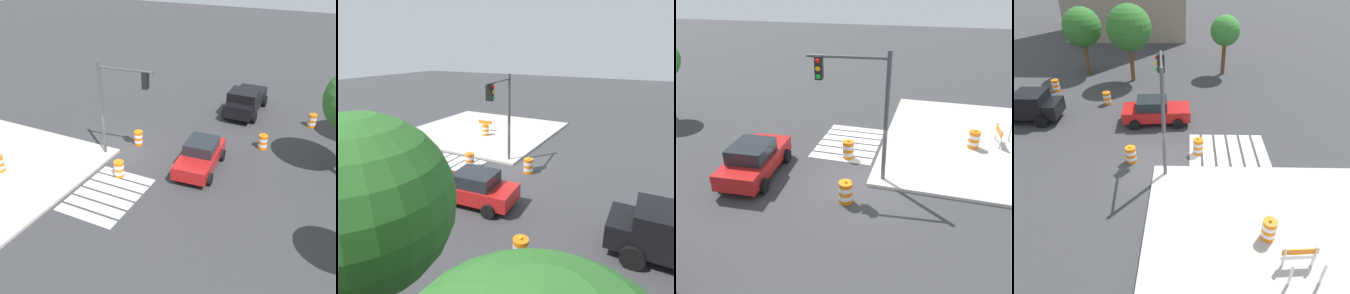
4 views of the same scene
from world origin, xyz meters
The scene contains 11 objects.
ground_plane centered at (0.00, 0.00, 0.00)m, with size 120.00×120.00×0.00m, color #38383A.
sidewalk_corner centered at (6.00, -6.00, 0.07)m, with size 12.00×12.00×0.15m, color #BCB7AD.
crosswalk_stripes centered at (4.00, 1.80, 0.01)m, with size 4.35×3.20×0.02m.
sports_car centered at (-0.40, 5.04, 0.81)m, with size 4.43×2.39×1.63m.
traffic_barrel_crosswalk_end centered at (-4.19, 7.65, 0.45)m, with size 0.56×0.56×1.02m.
traffic_barrel_median_near centered at (-1.31, 0.56, 0.45)m, with size 0.56×0.56×1.02m.
traffic_barrel_median_far centered at (2.30, 1.43, 0.45)m, with size 0.56×0.56×1.02m.
traffic_barrel_on_sidewalk centered at (4.91, -4.60, 0.60)m, with size 0.56×0.56×1.02m.
construction_barricade centered at (5.71, -6.01, 0.72)m, with size 1.30×0.87×1.00m.
traffic_light_pole centered at (0.48, 0.53, 3.91)m, with size 0.64×3.28×5.50m.
street_tree_streetside_mid centered at (-3.00, 12.28, 4.29)m, with size 3.54×3.54×6.08m.
Camera 2 is at (-7.73, 15.34, 7.13)m, focal length 31.20 mm.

